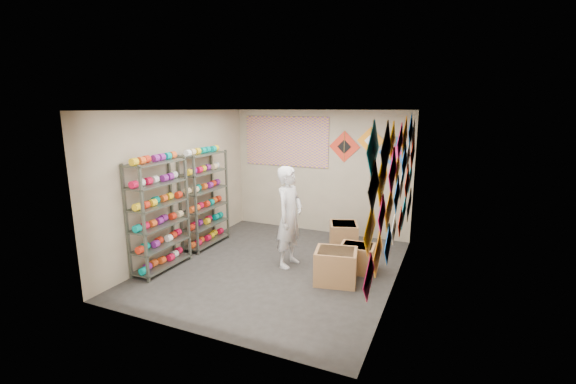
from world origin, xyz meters
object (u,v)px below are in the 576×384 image
at_px(shopkeeper, 289,217).
at_px(carton_a, 336,266).
at_px(shelf_rack_front, 159,216).
at_px(carton_b, 357,258).
at_px(carton_c, 343,236).
at_px(shelf_rack_back, 205,200).

height_order(shopkeeper, carton_a, shopkeeper).
bearing_deg(shelf_rack_front, shopkeeper, 28.05).
relative_size(shelf_rack_front, carton_a, 2.93).
xyz_separation_m(carton_b, carton_c, (-0.52, 0.98, 0.02)).
bearing_deg(shelf_rack_back, shelf_rack_front, -90.00).
bearing_deg(carton_a, shelf_rack_front, -178.00).
distance_m(shopkeeper, carton_c, 1.51).
height_order(shopkeeper, carton_c, shopkeeper).
distance_m(carton_b, carton_c, 1.11).
xyz_separation_m(shopkeeper, carton_b, (1.17, 0.23, -0.65)).
relative_size(shelf_rack_front, carton_c, 3.26).
distance_m(shelf_rack_back, carton_c, 2.85).
xyz_separation_m(shopkeeper, carton_a, (0.96, -0.35, -0.62)).
xyz_separation_m(shelf_rack_front, carton_a, (2.91, 0.69, -0.68)).
height_order(shelf_rack_front, carton_a, shelf_rack_front).
xyz_separation_m(shelf_rack_back, shopkeeper, (1.95, -0.26, -0.06)).
bearing_deg(shelf_rack_back, carton_a, -11.79).
distance_m(shelf_rack_back, carton_a, 3.05).
bearing_deg(carton_c, carton_b, -81.82).
xyz_separation_m(shelf_rack_front, shopkeeper, (1.95, 1.04, -0.06)).
bearing_deg(carton_c, shelf_rack_back, -179.48).
bearing_deg(shopkeeper, carton_a, -104.12).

